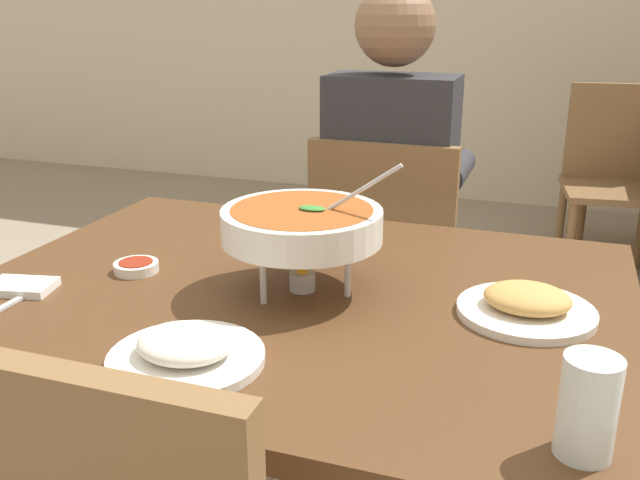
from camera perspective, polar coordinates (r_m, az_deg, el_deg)
The scene contains 11 objects.
dining_table_main at distance 1.38m, azimuth -2.07°, elevation -7.86°, with size 1.25×0.97×0.74m.
chair_diner_main at distance 2.11m, azimuth 5.56°, elevation -2.01°, with size 0.44×0.44×0.90m.
diner_main at distance 2.07m, azimuth 5.98°, elevation 4.42°, with size 0.40×0.45×1.31m.
curry_bowl at distance 1.29m, azimuth -1.54°, elevation 1.15°, with size 0.33×0.30×0.26m.
rice_plate at distance 1.09m, azimuth -10.91°, elevation -8.89°, with size 0.24×0.24×0.06m.
appetizer_plate at distance 1.27m, azimuth 16.54°, elevation -5.10°, with size 0.24×0.24×0.06m.
sauce_dish at distance 1.47m, azimuth -14.80°, elevation -2.10°, with size 0.09×0.09×0.02m.
napkin_folded at distance 1.44m, azimuth -23.24°, elevation -3.53°, with size 0.12×0.08×0.02m, color white.
spoon_utensil at distance 1.39m, azimuth -23.64°, elevation -4.58°, with size 0.01×0.17×0.01m, color silver.
drink_glass at distance 0.91m, azimuth 21.00°, elevation -12.99°, with size 0.07×0.07×0.13m.
chair_bg_right at distance 3.55m, azimuth 22.78°, elevation 5.26°, with size 0.49×0.49×0.90m.
Camera 1 is at (0.45, -1.15, 1.26)m, focal length 39.13 mm.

